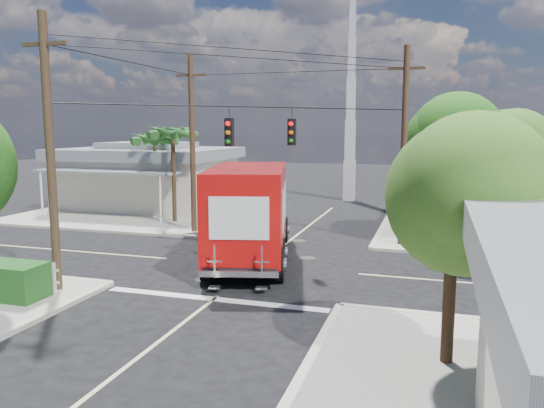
% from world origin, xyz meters
% --- Properties ---
extents(ground, '(120.00, 120.00, 0.00)m').
position_xyz_m(ground, '(0.00, 0.00, 0.00)').
color(ground, black).
rests_on(ground, ground).
extents(sidewalk_ne, '(14.12, 14.12, 0.14)m').
position_xyz_m(sidewalk_ne, '(10.88, 10.88, 0.07)').
color(sidewalk_ne, gray).
rests_on(sidewalk_ne, ground).
extents(sidewalk_nw, '(14.12, 14.12, 0.14)m').
position_xyz_m(sidewalk_nw, '(-10.88, 10.88, 0.07)').
color(sidewalk_nw, gray).
rests_on(sidewalk_nw, ground).
extents(road_markings, '(32.00, 32.00, 0.01)m').
position_xyz_m(road_markings, '(0.00, -1.47, 0.01)').
color(road_markings, beige).
rests_on(road_markings, ground).
extents(building_nw, '(10.80, 10.20, 4.30)m').
position_xyz_m(building_nw, '(-12.00, 12.46, 2.22)').
color(building_nw, beige).
rests_on(building_nw, sidewalk_nw).
extents(radio_tower, '(0.80, 0.80, 17.00)m').
position_xyz_m(radio_tower, '(0.50, 20.00, 5.64)').
color(radio_tower, silver).
rests_on(radio_tower, ground).
extents(tree_ne_front, '(4.21, 4.14, 6.66)m').
position_xyz_m(tree_ne_front, '(7.21, 6.76, 4.77)').
color(tree_ne_front, '#422D1C').
rests_on(tree_ne_front, sidewalk_ne).
extents(tree_ne_back, '(3.77, 3.66, 5.82)m').
position_xyz_m(tree_ne_back, '(9.81, 8.96, 4.19)').
color(tree_ne_back, '#422D1C').
rests_on(tree_ne_back, sidewalk_ne).
extents(tree_se, '(3.67, 3.54, 5.62)m').
position_xyz_m(tree_se, '(7.01, -7.24, 4.04)').
color(tree_se, '#422D1C').
rests_on(tree_se, sidewalk_se).
extents(palm_nw_front, '(3.01, 3.08, 5.59)m').
position_xyz_m(palm_nw_front, '(-7.50, 7.50, 5.04)').
color(palm_nw_front, '#422D1C').
rests_on(palm_nw_front, sidewalk_nw).
extents(palm_nw_back, '(3.01, 3.08, 5.19)m').
position_xyz_m(palm_nw_back, '(-9.50, 9.00, 4.67)').
color(palm_nw_back, '#422D1C').
rests_on(palm_nw_back, sidewalk_nw).
extents(utility_poles, '(12.00, 10.68, 9.00)m').
position_xyz_m(utility_poles, '(-1.58, 1.60, 4.67)').
color(utility_poles, '#473321').
rests_on(utility_poles, ground).
extents(vending_boxes, '(1.90, 0.50, 1.10)m').
position_xyz_m(vending_boxes, '(6.50, 6.20, 0.69)').
color(vending_boxes, red).
rests_on(vending_boxes, sidewalk_ne).
extents(delivery_truck, '(4.78, 9.38, 3.90)m').
position_xyz_m(delivery_truck, '(-0.56, 0.80, 1.98)').
color(delivery_truck, black).
rests_on(delivery_truck, ground).
extents(parked_car, '(5.75, 2.82, 1.57)m').
position_xyz_m(parked_car, '(9.95, 2.04, 0.79)').
color(parked_car, silver).
rests_on(parked_car, ground).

